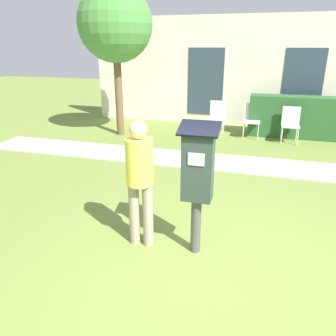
# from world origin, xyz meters

# --- Properties ---
(ground_plane) EXTENTS (40.00, 40.00, 0.00)m
(ground_plane) POSITION_xyz_m (0.00, 0.00, 0.00)
(ground_plane) COLOR olive
(sidewalk) EXTENTS (12.00, 1.10, 0.02)m
(sidewalk) POSITION_xyz_m (0.00, 3.72, 0.01)
(sidewalk) COLOR #B7B2A8
(sidewalk) RESTS_ON ground
(building_facade) EXTENTS (10.00, 0.26, 3.20)m
(building_facade) POSITION_xyz_m (0.00, 7.47, 1.60)
(building_facade) COLOR beige
(building_facade) RESTS_ON ground
(parking_meter) EXTENTS (0.44, 0.31, 1.59)m
(parking_meter) POSITION_xyz_m (-0.26, 0.42, 1.02)
(parking_meter) COLOR #4C4C4C
(parking_meter) RESTS_ON ground
(person_standing) EXTENTS (0.32, 0.32, 1.58)m
(person_standing) POSITION_xyz_m (-0.95, 0.39, 0.93)
(person_standing) COLOR gray
(person_standing) RESTS_ON ground
(outdoor_chair_left) EXTENTS (0.44, 0.44, 0.90)m
(outdoor_chair_left) POSITION_xyz_m (-0.85, 6.27, 0.53)
(outdoor_chair_left) COLOR silver
(outdoor_chair_left) RESTS_ON ground
(outdoor_chair_middle) EXTENTS (0.44, 0.44, 0.90)m
(outdoor_chair_middle) POSITION_xyz_m (0.12, 6.08, 0.53)
(outdoor_chair_middle) COLOR silver
(outdoor_chair_middle) RESTS_ON ground
(outdoor_chair_right) EXTENTS (0.44, 0.44, 0.90)m
(outdoor_chair_right) POSITION_xyz_m (1.09, 5.85, 0.53)
(outdoor_chair_right) COLOR silver
(outdoor_chair_right) RESTS_ON ground
(hedge_row) EXTENTS (2.79, 0.60, 1.10)m
(hedge_row) POSITION_xyz_m (1.42, 6.41, 0.55)
(hedge_row) COLOR #285628
(hedge_row) RESTS_ON ground
(tree) EXTENTS (1.90, 1.90, 3.82)m
(tree) POSITION_xyz_m (-3.42, 5.35, 2.84)
(tree) COLOR brown
(tree) RESTS_ON ground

